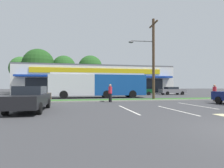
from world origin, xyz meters
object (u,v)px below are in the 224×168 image
Objects in this scene: pedestrian_by_pole at (110,93)px; car_0 at (172,91)px; bus_stop_bench at (42,98)px; car_2 at (30,98)px; pedestrian_near_bench at (215,93)px; utility_pole at (152,56)px; city_bus at (98,85)px; car_3 at (29,91)px; car_1 at (139,91)px.

car_0 is at bearing -109.17° from pedestrian_by_pole.
pedestrian_by_pole reaches higher than bus_stop_bench.
car_2 is 2.78× the size of pedestrian_near_bench.
utility_pole is 5.72× the size of bus_stop_bench.
city_bus reaches higher than car_0.
car_1 is at bearing 0.23° from car_3.
pedestrian_by_pole is (5.93, 5.27, 0.09)m from car_2.
utility_pole is 19.97m from car_3.
pedestrian_by_pole reaches higher than car_2.
utility_pole is at bearing -36.05° from car_3.
car_0 is 19.44m from pedestrian_by_pole.
car_0 is 15.05m from pedestrian_near_bench.
utility_pole is 12.57m from car_1.
city_bus is at bearing -128.46° from bus_stop_bench.
car_0 is 1.13× the size of car_3.
pedestrian_near_bench reaches higher than car_2.
car_0 is at bearing 3.90° from pedestrian_near_bench.
utility_pole is at bearing -128.03° from car_0.
utility_pole reaches higher than car_0.
city_bus is 9.44m from bus_stop_bench.
bus_stop_bench is 0.93× the size of pedestrian_by_pole.
pedestrian_by_pole is at bearing 131.61° from car_2.
pedestrian_near_bench reaches higher than bus_stop_bench.
pedestrian_by_pole is (-5.18, -2.02, -4.05)m from utility_pole.
utility_pole is 2.07× the size of car_1.
car_3 is at bearing -32.21° from city_bus.
car_1 is at bearing 143.95° from car_2.
bus_stop_bench is 14.57m from car_3.
bus_stop_bench is at bearing -177.44° from car_2.
city_bus reaches higher than car_1.
utility_pole is at bearing -131.47° from pedestrian_by_pole.
pedestrian_near_bench is at bearing -104.00° from car_0.
bus_stop_bench is at bearing 51.80° from city_bus.
city_bus is at bearing -140.83° from car_1.
bus_stop_bench is 0.34× the size of car_0.
car_0 is 1.00× the size of car_2.
pedestrian_near_bench reaches higher than car_0.
city_bus is 15.82m from car_0.
car_2 is 2.76× the size of pedestrian_by_pole.
pedestrian_near_bench reaches higher than car_3.
car_2 is at bearing -126.05° from car_1.
car_1 is at bearing -92.59° from pedestrian_by_pole.
utility_pole is at bearing 138.34° from city_bus.
bus_stop_bench is at bearing 30.59° from pedestrian_by_pole.
utility_pole is at bearing 76.48° from pedestrian_near_bench.
bus_stop_bench is at bearing -135.00° from car_1.
bus_stop_bench is 19.72m from car_1.
car_2 is 19.36m from car_3.
city_bus is 7.88× the size of bus_stop_bench.
city_bus reaches higher than pedestrian_near_bench.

